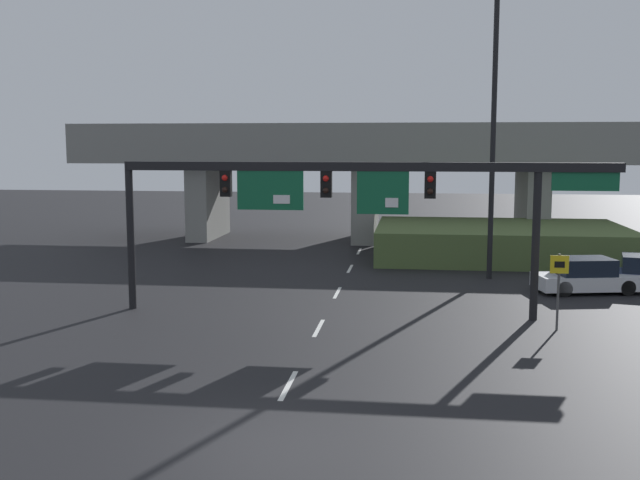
% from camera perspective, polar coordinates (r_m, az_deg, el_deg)
% --- Properties ---
extents(ground_plane, '(160.00, 160.00, 0.00)m').
position_cam_1_polar(ground_plane, '(16.31, -4.67, -15.01)').
color(ground_plane, black).
extents(lane_markings, '(0.14, 26.76, 0.01)m').
position_cam_1_polar(lane_markings, '(31.39, 1.33, -4.03)').
color(lane_markings, silver).
rests_on(lane_markings, ground).
extents(signal_gantry, '(17.76, 0.44, 5.55)m').
position_cam_1_polar(signal_gantry, '(26.78, 2.44, 3.85)').
color(signal_gantry, black).
rests_on(signal_gantry, ground).
extents(speed_limit_sign, '(0.60, 0.11, 2.58)m').
position_cam_1_polar(speed_limit_sign, '(26.06, 17.73, -2.98)').
color(speed_limit_sign, '#4C4C4C').
rests_on(speed_limit_sign, ground).
extents(highway_light_pole_near, '(0.70, 0.36, 15.45)m').
position_cam_1_polar(highway_light_pole_near, '(35.03, 13.13, 10.29)').
color(highway_light_pole_near, black).
rests_on(highway_light_pole_near, ground).
extents(overpass_bridge, '(36.87, 7.37, 7.42)m').
position_cam_1_polar(overpass_bridge, '(48.18, 3.52, 5.98)').
color(overpass_bridge, gray).
rests_on(overpass_bridge, ground).
extents(grass_embankment, '(13.27, 8.94, 1.76)m').
position_cam_1_polar(grass_embankment, '(41.96, 13.54, -0.12)').
color(grass_embankment, '#4C6033').
rests_on(grass_embankment, ground).
extents(parked_sedan_near_right, '(4.60, 2.69, 1.46)m').
position_cam_1_polar(parked_sedan_near_right, '(33.30, 19.63, -2.63)').
color(parked_sedan_near_right, silver).
rests_on(parked_sedan_near_right, ground).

